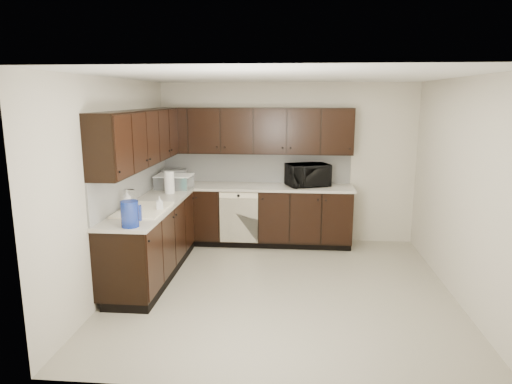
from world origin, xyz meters
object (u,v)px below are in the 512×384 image
at_px(microwave, 308,175).
at_px(storage_bin, 174,182).
at_px(blue_pitcher, 130,214).
at_px(toaster_oven, 175,176).
at_px(sink, 143,215).

height_order(microwave, storage_bin, microwave).
bearing_deg(microwave, blue_pitcher, -150.13).
height_order(microwave, toaster_oven, microwave).
distance_m(storage_bin, blue_pitcher, 2.05).
relative_size(sink, storage_bin, 1.61).
relative_size(sink, microwave, 1.34).
relative_size(toaster_oven, storage_bin, 0.72).
height_order(sink, toaster_oven, sink).
xyz_separation_m(sink, microwave, (2.01, 1.74, 0.23)).
bearing_deg(toaster_oven, microwave, -5.52).
distance_m(microwave, storage_bin, 2.02).
height_order(storage_bin, blue_pitcher, blue_pitcher).
bearing_deg(blue_pitcher, sink, 112.69).
relative_size(microwave, toaster_oven, 1.66).
relative_size(microwave, blue_pitcher, 2.21).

